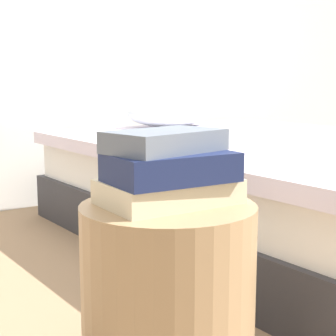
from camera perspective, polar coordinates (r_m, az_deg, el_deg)
bed at (r=2.56m, az=10.72°, el=-1.89°), size 1.58×2.04×0.62m
side_table at (r=1.26m, az=0.00°, el=-13.91°), size 0.40×0.40×0.45m
book_cream at (r=1.20m, az=0.08°, el=-2.52°), size 0.31×0.22×0.05m
book_navy at (r=1.16m, az=0.20°, el=0.09°), size 0.29×0.20×0.06m
book_slate at (r=1.18m, az=-0.28°, el=2.93°), size 0.27×0.19×0.05m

